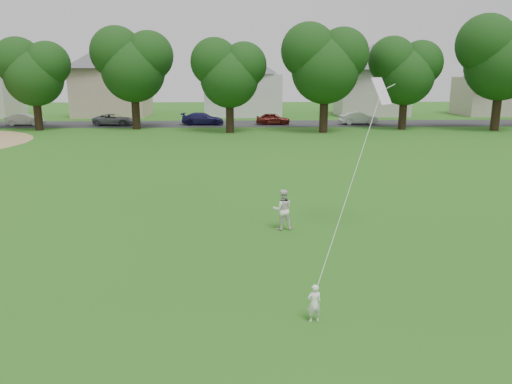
{
  "coord_description": "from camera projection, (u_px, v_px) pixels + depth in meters",
  "views": [
    {
      "loc": [
        -0.53,
        -10.76,
        5.4
      ],
      "look_at": [
        -0.09,
        2.0,
        2.3
      ],
      "focal_mm": 35.0,
      "sensor_mm": 36.0,
      "label": 1
    }
  ],
  "objects": [
    {
      "name": "ground",
      "position": [
        263.0,
        307.0,
        11.74
      ],
      "size": [
        160.0,
        160.0,
        0.0
      ],
      "primitive_type": "plane",
      "color": "#236216",
      "rests_on": "ground"
    },
    {
      "name": "street",
      "position": [
        244.0,
        124.0,
        52.53
      ],
      "size": [
        90.0,
        7.0,
        0.01
      ],
      "primitive_type": "cube",
      "color": "#2D2D30",
      "rests_on": "ground"
    },
    {
      "name": "toddler",
      "position": [
        314.0,
        303.0,
        10.95
      ],
      "size": [
        0.36,
        0.27,
        0.88
      ],
      "primitive_type": "imported",
      "rotation": [
        0.0,
        0.0,
        3.34
      ],
      "color": "white",
      "rests_on": "ground"
    },
    {
      "name": "older_boy",
      "position": [
        282.0,
        210.0,
        17.32
      ],
      "size": [
        0.75,
        0.61,
        1.44
      ],
      "primitive_type": "imported",
      "rotation": [
        0.0,
        0.0,
        3.24
      ],
      "color": "white",
      "rests_on": "ground"
    },
    {
      "name": "kite",
      "position": [
        354.0,
        174.0,
        13.42
      ],
      "size": [
        1.95,
        3.54,
        7.94
      ],
      "color": "white",
      "rests_on": "ground"
    },
    {
      "name": "tree_row",
      "position": [
        243.0,
        60.0,
        44.94
      ],
      "size": [
        84.33,
        9.26,
        10.74
      ],
      "color": "black",
      "rests_on": "ground"
    },
    {
      "name": "parked_cars",
      "position": [
        165.0,
        119.0,
        51.14
      ],
      "size": [
        45.03,
        2.13,
        1.29
      ],
      "color": "black",
      "rests_on": "ground"
    },
    {
      "name": "house_row",
      "position": [
        245.0,
        75.0,
        61.09
      ],
      "size": [
        76.77,
        13.34,
        10.46
      ],
      "color": "beige",
      "rests_on": "ground"
    }
  ]
}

